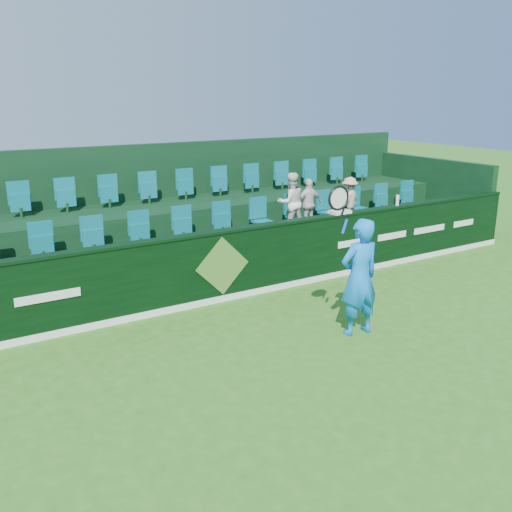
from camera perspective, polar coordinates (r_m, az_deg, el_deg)
ground at (r=7.83m, az=10.93°, el=-13.05°), size 60.00×60.00×0.00m
sponsor_hoarding at (r=10.59m, az=-3.65°, el=-0.99°), size 16.00×0.25×1.35m
stand_tier_front at (r=11.60m, az=-6.23°, el=-0.93°), size 16.00×2.00×0.80m
stand_tier_back at (r=13.22m, az=-9.89°, el=2.16°), size 16.00×1.80×1.30m
stand_rear at (r=13.50m, az=-10.73°, el=4.87°), size 16.00×4.10×2.60m
seat_row_front at (r=11.77m, az=-7.19°, el=2.82°), size 13.50×0.50×0.60m
seat_row_back at (r=13.30m, az=-10.58°, el=6.40°), size 13.50×0.50×0.60m
tennis_player at (r=9.16m, az=10.27°, el=-2.03°), size 1.18×0.51×2.53m
spectator_left at (r=12.56m, az=3.51°, el=5.38°), size 0.71×0.60×1.30m
spectator_middle at (r=12.87m, az=5.30°, el=5.22°), size 0.68×0.32×1.13m
spectator_right at (r=13.62m, az=9.31°, el=5.55°), size 0.80×0.64×1.07m
towel at (r=11.98m, az=8.37°, el=4.39°), size 0.43×0.28×0.06m
drinks_bottle at (r=13.08m, az=13.96°, el=5.44°), size 0.07×0.07×0.23m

